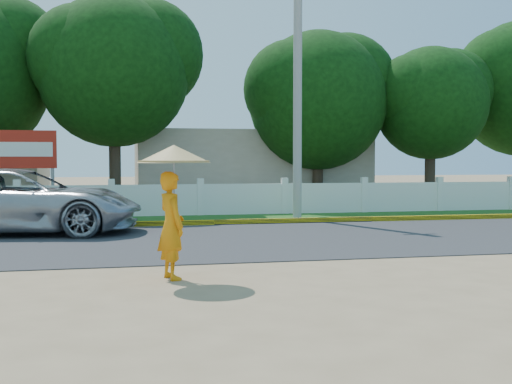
% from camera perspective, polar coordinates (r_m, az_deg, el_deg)
% --- Properties ---
extents(ground, '(120.00, 120.00, 0.00)m').
position_cam_1_polar(ground, '(11.34, 2.13, -7.10)').
color(ground, '#9E8460').
rests_on(ground, ground).
extents(road, '(60.00, 7.00, 0.02)m').
position_cam_1_polar(road, '(15.69, -1.91, -4.24)').
color(road, '#38383A').
rests_on(road, ground).
extents(grass_verge, '(60.00, 3.50, 0.03)m').
position_cam_1_polar(grass_verge, '(20.84, -4.46, -2.44)').
color(grass_verge, '#2D601E').
rests_on(grass_verge, ground).
extents(curb, '(40.00, 0.18, 0.16)m').
position_cam_1_polar(curb, '(19.16, -3.79, -2.72)').
color(curb, yellow).
rests_on(curb, ground).
extents(fence, '(40.00, 0.10, 1.10)m').
position_cam_1_polar(fence, '(22.23, -4.96, -0.72)').
color(fence, silver).
rests_on(fence, ground).
extents(building_near, '(10.00, 6.00, 3.20)m').
position_cam_1_polar(building_near, '(29.39, -0.80, 2.25)').
color(building_near, '#B7AD99').
rests_on(building_near, ground).
extents(utility_pole, '(0.28, 0.28, 8.47)m').
position_cam_1_polar(utility_pole, '(21.04, 3.72, 9.13)').
color(utility_pole, gray).
rests_on(utility_pole, ground).
extents(vehicle, '(6.48, 3.62, 1.71)m').
position_cam_1_polar(vehicle, '(17.94, -20.06, -0.79)').
color(vehicle, '#A6A8AE').
rests_on(vehicle, ground).
extents(monk_with_parasol, '(1.21, 1.21, 2.21)m').
position_cam_1_polar(monk_with_parasol, '(10.59, -7.43, 0.01)').
color(monk_with_parasol, orange).
rests_on(monk_with_parasol, ground).
extents(billboard, '(2.50, 0.13, 2.95)m').
position_cam_1_polar(billboard, '(23.36, -20.35, 3.19)').
color(billboard, gray).
rests_on(billboard, ground).
extents(tree_row, '(34.65, 8.24, 8.23)m').
position_cam_1_polar(tree_row, '(25.54, -5.53, 9.43)').
color(tree_row, '#473828').
rests_on(tree_row, ground).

